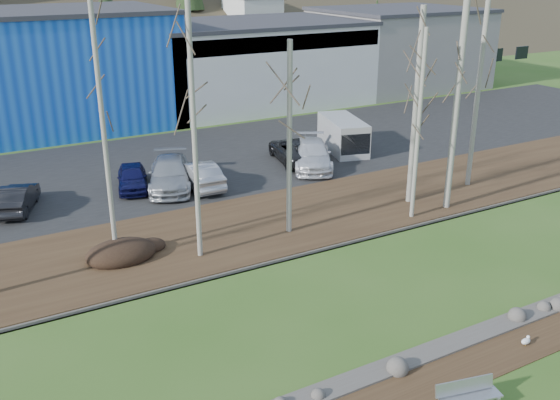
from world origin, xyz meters
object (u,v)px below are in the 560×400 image
bench_intact (468,396)px  car_2 (170,174)px  car_1 (17,198)px  van_white (344,135)px  car_3 (132,177)px  car_4 (199,175)px  seagull (526,341)px  car_6 (312,154)px  car_5 (296,150)px

bench_intact → car_2: car_2 is taller
car_1 → van_white: bearing=-157.7°
car_3 → car_4: car_4 is taller
seagull → car_6: car_6 is taller
car_2 → van_white: van_white is taller
van_white → car_5: bearing=-158.7°
bench_intact → car_4: size_ratio=0.43×
car_4 → van_white: size_ratio=0.85×
bench_intact → car_3: 21.48m
car_3 → car_4: size_ratio=0.88×
seagull → car_6: (3.66, 18.56, 0.74)m
bench_intact → van_white: size_ratio=0.36×
bench_intact → seagull: bearing=31.4°
bench_intact → car_5: bearing=84.0°
car_2 → car_5: bearing=26.3°
bench_intact → car_3: car_3 is taller
van_white → car_6: bearing=-137.3°
bench_intact → car_6: (7.51, 19.85, 0.46)m
van_white → car_4: bearing=-154.7°
bench_intact → van_white: bearing=75.9°
car_2 → car_5: size_ratio=1.03×
car_1 → car_2: (7.56, -0.50, 0.12)m
seagull → car_4: size_ratio=0.10×
car_1 → car_6: car_6 is taller
bench_intact → van_white: van_white is taller
car_1 → car_6: size_ratio=0.74×
car_2 → car_4: bearing=-6.0°
bench_intact → seagull: 4.07m
bench_intact → seagull: bench_intact is taller
bench_intact → car_5: (7.27, 21.27, 0.41)m
van_white → bench_intact: bearing=-101.3°
car_2 → car_3: 1.97m
car_2 → car_6: size_ratio=1.00×
car_1 → van_white: size_ratio=0.78×
seagull → car_5: car_5 is taller
bench_intact → car_3: (-2.73, 21.31, 0.34)m
car_6 → car_3: bearing=-160.0°
car_6 → car_2: bearing=-156.7°
car_1 → car_3: size_ratio=1.05×
car_4 → van_white: bearing=-168.2°
car_4 → car_1: bearing=-5.5°
car_2 → car_4: size_ratio=1.24×
car_3 → seagull: bearing=-56.4°
seagull → car_1: (-12.32, 19.76, 0.62)m
car_1 → van_white: van_white is taller
car_4 → car_5: car_5 is taller
car_1 → car_5: car_5 is taller
car_3 → car_6: size_ratio=0.71×
car_1 → car_3: car_1 is taller
bench_intact → car_1: bearing=124.8°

